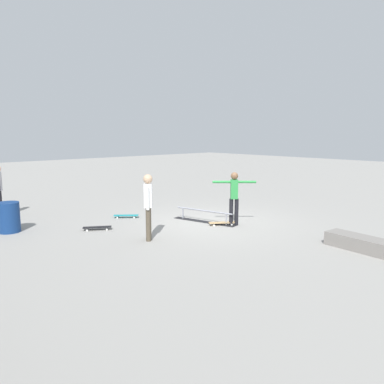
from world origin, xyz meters
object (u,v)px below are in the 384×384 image
Objects in this scene: skater_main at (234,195)px; skateboard_main at (222,223)px; bystander_white_shirt at (148,203)px; skate_ledge at (365,244)px; trash_bin at (9,217)px; loose_skateboard_black at (97,227)px; grind_rail at (204,217)px; loose_skateboard_teal at (126,216)px.

skateboard_main is at bearing -1.63° from skater_main.
skater_main is 2.87m from bystander_white_shirt.
trash_bin reaches higher than skate_ledge.
loose_skateboard_black is at bearing 31.30° from skate_ledge.
trash_bin is at bearing -0.53° from skateboard_main.
skater_main is 1.89× the size of trash_bin.
skateboard_main is at bearing 126.68° from bystander_white_shirt.
skater_main is at bearing -171.66° from grind_rail.
skater_main reaches higher than skateboard_main.
grind_rail reaches higher than skateboard_main.
bystander_white_shirt reaches higher than skate_ledge.
trash_bin reaches higher than loose_skateboard_black.
skater_main reaches higher than skate_ledge.
skateboard_main is 3.68m from loose_skateboard_black.
loose_skateboard_black is (-0.79, 1.48, 0.00)m from loose_skateboard_teal.
trash_bin is at bearing 6.96° from skater_main.
skater_main is 0.93m from skateboard_main.
loose_skateboard_black is at bearing -126.92° from trash_bin.
skater_main is 2.16× the size of loose_skateboard_teal.
skateboard_main is 2.75m from bystander_white_shirt.
grind_rail is 2.66m from bystander_white_shirt.
loose_skateboard_teal is 1.68m from loose_skateboard_black.
trash_bin reaches higher than skateboard_main.
grind_rail is 2.55× the size of trash_bin.
grind_rail is at bearing -15.63° from loose_skateboard_teal.
skate_ledge reaches higher than skateboard_main.
grind_rail reaches higher than skate_ledge.
skate_ledge is 2.39× the size of skateboard_main.
grind_rail is at bearing 8.75° from skate_ledge.
grind_rail is at bearing -26.14° from skater_main.
skate_ledge is at bearing -32.37° from loose_skateboard_teal.
loose_skateboard_black is (2.27, 3.32, -0.86)m from skater_main.
skateboard_main is at bearing 8.63° from skate_ledge.
skateboard_main is at bearing -124.86° from trash_bin.
loose_skateboard_black is 2.44m from trash_bin.
loose_skateboard_black is (1.86, 0.47, -0.90)m from bystander_white_shirt.
trash_bin is at bearing 175.03° from loose_skateboard_black.
grind_rail reaches higher than loose_skateboard_teal.
bystander_white_shirt is 2.32× the size of loose_skateboard_teal.
loose_skateboard_black is at bearing 0.81° from skateboard_main.
skate_ledge is 9.36m from trash_bin.
bystander_white_shirt is at bearing 30.46° from skateboard_main.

